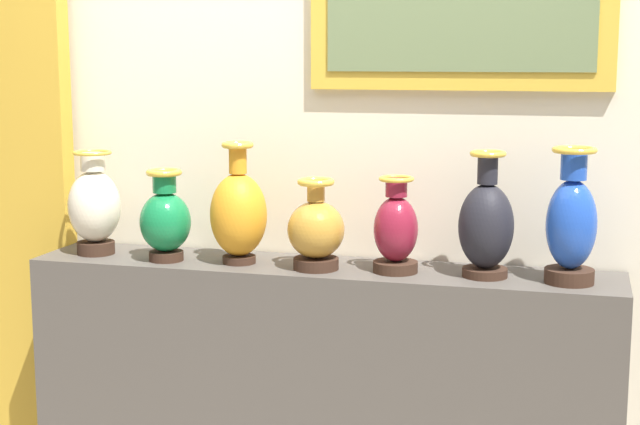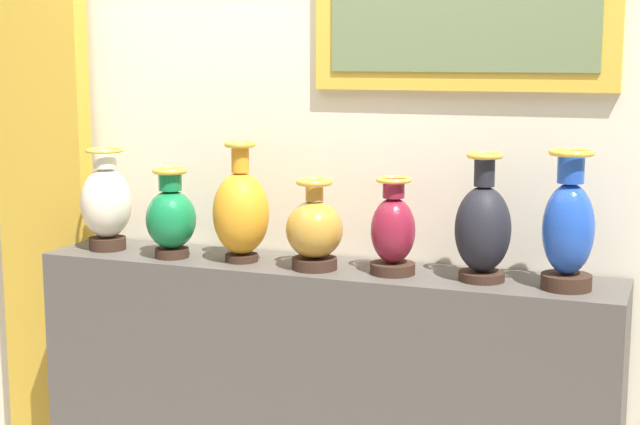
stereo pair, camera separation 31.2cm
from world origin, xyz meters
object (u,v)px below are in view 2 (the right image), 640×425
(vase_amber, at_px, (241,212))
(vase_ochre, at_px, (315,230))
(vase_burgundy, at_px, (393,232))
(vase_emerald, at_px, (171,217))
(vase_sapphire, at_px, (568,228))
(vase_ivory, at_px, (106,203))
(vase_onyx, at_px, (483,228))

(vase_amber, height_order, vase_ochre, vase_amber)
(vase_burgundy, bearing_deg, vase_emerald, -177.62)
(vase_ochre, relative_size, vase_sapphire, 0.71)
(vase_ivory, relative_size, vase_emerald, 1.16)
(vase_ivory, bearing_deg, vase_amber, -1.02)
(vase_amber, xyz_separation_m, vase_burgundy, (0.53, 0.01, -0.03))
(vase_ochre, relative_size, vase_onyx, 0.75)
(vase_ivory, height_order, vase_amber, vase_amber)
(vase_emerald, xyz_separation_m, vase_ochre, (0.52, 0.01, -0.01))
(vase_burgundy, distance_m, vase_onyx, 0.28)
(vase_emerald, bearing_deg, vase_burgundy, 2.38)
(vase_ivory, distance_m, vase_sapphire, 1.60)
(vase_ivory, relative_size, vase_onyx, 0.91)
(vase_burgundy, bearing_deg, vase_ochre, -174.48)
(vase_ivory, xyz_separation_m, vase_burgundy, (1.06, -0.00, -0.03))
(vase_emerald, distance_m, vase_ochre, 0.52)
(vase_ivory, relative_size, vase_ochre, 1.22)
(vase_amber, relative_size, vase_burgundy, 1.32)
(vase_emerald, relative_size, vase_onyx, 0.78)
(vase_emerald, xyz_separation_m, vase_onyx, (1.06, 0.04, 0.02))
(vase_burgundy, height_order, vase_sapphire, vase_sapphire)
(vase_emerald, height_order, vase_burgundy, vase_emerald)
(vase_amber, relative_size, vase_onyx, 1.03)
(vase_amber, xyz_separation_m, vase_sapphire, (1.07, -0.00, 0.01))
(vase_amber, height_order, vase_onyx, vase_amber)
(vase_sapphire, bearing_deg, vase_burgundy, 179.17)
(vase_amber, bearing_deg, vase_emerald, -173.79)
(vase_ochre, bearing_deg, vase_onyx, 3.70)
(vase_emerald, distance_m, vase_onyx, 1.06)
(vase_amber, height_order, vase_burgundy, vase_amber)
(vase_emerald, height_order, vase_amber, vase_amber)
(vase_amber, distance_m, vase_sapphire, 1.07)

